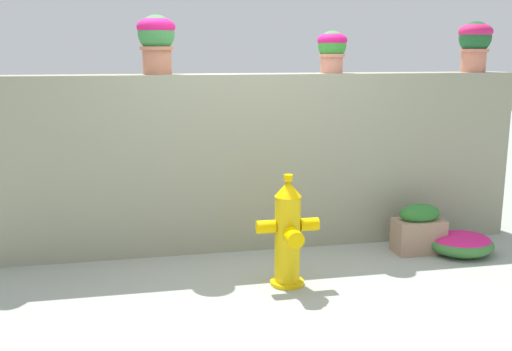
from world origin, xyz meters
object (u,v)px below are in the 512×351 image
object	(u,v)px
potted_plant_3	(475,41)
flower_bush_left	(461,243)
planter_box	(419,229)
potted_plant_2	(332,48)
fire_hydrant	(288,235)
potted_plant_1	(156,38)

from	to	relation	value
potted_plant_3	flower_bush_left	xyz separation A→B (m)	(-0.37, -0.62, -1.82)
potted_plant_3	planter_box	xyz separation A→B (m)	(-0.73, -0.50, -1.70)
potted_plant_2	planter_box	size ratio (longest dim) A/B	0.84
potted_plant_2	planter_box	bearing A→B (deg)	-35.69
fire_hydrant	potted_plant_3	bearing A→B (deg)	25.63
potted_plant_2	planter_box	world-z (taller)	potted_plant_2
potted_plant_1	planter_box	distance (m)	2.92
potted_plant_1	flower_bush_left	distance (m)	3.30
potted_plant_2	potted_plant_3	size ratio (longest dim) A/B	0.79
potted_plant_3	fire_hydrant	world-z (taller)	potted_plant_3
planter_box	potted_plant_3	bearing A→B (deg)	34.24
potted_plant_3	fire_hydrant	bearing A→B (deg)	-154.37
potted_plant_1	fire_hydrant	xyz separation A→B (m)	(0.93, -1.05, -1.52)
potted_plant_2	potted_plant_3	bearing A→B (deg)	-0.49
potted_plant_2	flower_bush_left	distance (m)	2.15
potted_plant_2	fire_hydrant	world-z (taller)	potted_plant_2
potted_plant_3	fire_hydrant	xyz separation A→B (m)	(-2.11, -1.01, -1.51)
potted_plant_1	potted_plant_3	distance (m)	3.04
potted_plant_3	potted_plant_1	bearing A→B (deg)	179.37
potted_plant_2	flower_bush_left	xyz separation A→B (m)	(1.07, -0.64, -1.75)
potted_plant_1	planter_box	bearing A→B (deg)	-12.97
potted_plant_2	potted_plant_1	bearing A→B (deg)	179.24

